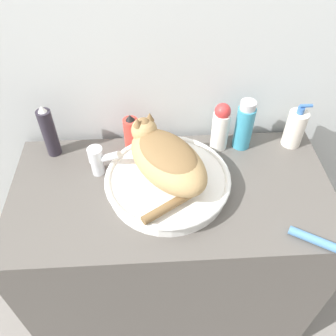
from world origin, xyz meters
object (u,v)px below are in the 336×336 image
(spray_bottle_trigger, at_px, (131,134))
(cream_tube, at_px, (318,241))
(cat, at_px, (166,158))
(faucet, at_px, (99,160))
(soap_pump_bottle, at_px, (295,128))
(lotion_bottle_white, at_px, (221,126))
(mouthwash_bottle, at_px, (244,126))
(hairspray_can_black, at_px, (49,132))

(spray_bottle_trigger, distance_m, cream_tube, 0.70)
(cat, bearing_deg, faucet, 37.59)
(spray_bottle_trigger, bearing_deg, soap_pump_bottle, 0.00)
(lotion_bottle_white, bearing_deg, cat, -137.37)
(mouthwash_bottle, distance_m, lotion_bottle_white, 0.09)
(cream_tube, bearing_deg, soap_pump_bottle, 83.26)
(cat, height_order, soap_pump_bottle, cat)
(cat, relative_size, lotion_bottle_white, 1.98)
(hairspray_can_black, height_order, cream_tube, hairspray_can_black)
(hairspray_can_black, bearing_deg, lotion_bottle_white, 0.00)
(soap_pump_bottle, height_order, mouthwash_bottle, mouthwash_bottle)
(lotion_bottle_white, bearing_deg, hairspray_can_black, 180.00)
(cat, height_order, mouthwash_bottle, cat)
(faucet, bearing_deg, cream_tube, -6.72)
(soap_pump_bottle, bearing_deg, cat, -158.52)
(lotion_bottle_white, relative_size, cream_tube, 1.22)
(faucet, distance_m, spray_bottle_trigger, 0.16)
(hairspray_can_black, distance_m, lotion_bottle_white, 0.61)
(hairspray_can_black, relative_size, spray_bottle_trigger, 1.30)
(cat, distance_m, cream_tube, 0.51)
(mouthwash_bottle, bearing_deg, faucet, -167.53)
(cat, height_order, cream_tube, cat)
(mouthwash_bottle, relative_size, spray_bottle_trigger, 1.23)
(soap_pump_bottle, bearing_deg, cream_tube, -96.74)
(cat, height_order, spray_bottle_trigger, cat)
(mouthwash_bottle, xyz_separation_m, cream_tube, (0.14, -0.44, -0.08))
(cat, bearing_deg, soap_pump_bottle, -102.19)
(hairspray_can_black, relative_size, cream_tube, 1.33)
(hairspray_can_black, xyz_separation_m, lotion_bottle_white, (0.61, 0.00, -0.00))
(mouthwash_bottle, relative_size, lotion_bottle_white, 1.03)
(faucet, distance_m, lotion_bottle_white, 0.45)
(soap_pump_bottle, xyz_separation_m, spray_bottle_trigger, (-0.60, -0.00, -0.00))
(mouthwash_bottle, relative_size, cream_tube, 1.26)
(hairspray_can_black, xyz_separation_m, spray_bottle_trigger, (0.29, -0.00, -0.02))
(soap_pump_bottle, height_order, spray_bottle_trigger, soap_pump_bottle)
(mouthwash_bottle, bearing_deg, cat, -146.93)
(faucet, relative_size, lotion_bottle_white, 0.63)
(lotion_bottle_white, bearing_deg, mouthwash_bottle, 0.00)
(faucet, height_order, spray_bottle_trigger, spray_bottle_trigger)
(cat, bearing_deg, cream_tube, -153.68)
(cat, height_order, hairspray_can_black, cat)
(faucet, bearing_deg, soap_pump_bottle, 28.84)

